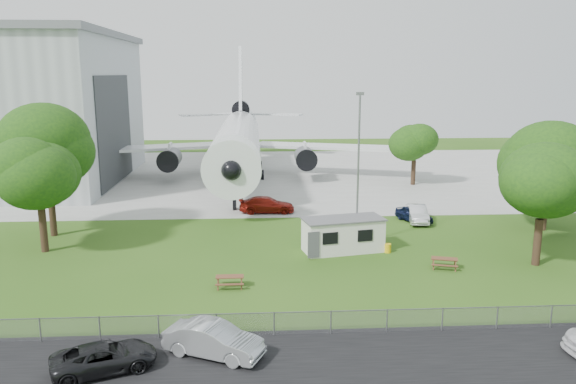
{
  "coord_description": "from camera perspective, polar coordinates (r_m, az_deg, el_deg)",
  "views": [
    {
      "loc": [
        0.09,
        -36.84,
        13.54
      ],
      "look_at": [
        2.78,
        8.0,
        4.0
      ],
      "focal_mm": 35.0,
      "sensor_mm": 36.0,
      "label": 1
    }
  ],
  "objects": [
    {
      "name": "lamp_mast",
      "position": [
        44.44,
        7.14,
        2.13
      ],
      "size": [
        0.16,
        0.16,
        12.0
      ],
      "primitive_type": "cylinder",
      "color": "slate",
      "rests_on": "ground"
    },
    {
      "name": "tree_far_apron",
      "position": [
        70.33,
        12.75,
        4.9
      ],
      "size": [
        5.22,
        5.22,
        7.85
      ],
      "color": "#382619",
      "rests_on": "ground"
    },
    {
      "name": "tree_east_back",
      "position": [
        53.31,
        24.97,
        2.44
      ],
      "size": [
        8.49,
        8.49,
        9.98
      ],
      "color": "#382619",
      "rests_on": "ground"
    },
    {
      "name": "car_ne_hatch",
      "position": [
        53.34,
        12.67,
        -2.25
      ],
      "size": [
        3.15,
        4.36,
        1.38
      ],
      "primitive_type": "imported",
      "rotation": [
        0.0,
        0.0,
        0.42
      ],
      "color": "black",
      "rests_on": "ground"
    },
    {
      "name": "tree_west_big",
      "position": [
        50.45,
        -23.33,
        4.1
      ],
      "size": [
        7.49,
        7.49,
        11.23
      ],
      "color": "#382619",
      "rests_on": "ground"
    },
    {
      "name": "picnic_east",
      "position": [
        41.56,
        15.56,
        -7.48
      ],
      "size": [
        2.14,
        1.94,
        0.76
      ],
      "primitive_type": null,
      "rotation": [
        0.0,
        0.0,
        -0.28
      ],
      "color": "brown",
      "rests_on": "ground"
    },
    {
      "name": "tree_west_small",
      "position": [
        46.2,
        -24.07,
        1.98
      ],
      "size": [
        6.08,
        6.08,
        9.41
      ],
      "color": "#382619",
      "rests_on": "ground"
    },
    {
      "name": "car_west_estate",
      "position": [
        28.32,
        -18.16,
        -15.71
      ],
      "size": [
        5.22,
        3.76,
        1.32
      ],
      "primitive_type": "imported",
      "rotation": [
        0.0,
        0.0,
        1.94
      ],
      "color": "black",
      "rests_on": "ground"
    },
    {
      "name": "ground",
      "position": [
        39.25,
        -3.39,
        -8.21
      ],
      "size": [
        160.0,
        160.0,
        0.0
      ],
      "primitive_type": "plane",
      "color": "#40681F"
    },
    {
      "name": "car_centre_sedan",
      "position": [
        28.44,
        -7.55,
        -14.71
      ],
      "size": [
        5.2,
        3.63,
        1.63
      ],
      "primitive_type": "imported",
      "rotation": [
        0.0,
        0.0,
        1.14
      ],
      "color": "#BABDC2",
      "rests_on": "ground"
    },
    {
      "name": "asphalt_strip",
      "position": [
        27.41,
        -3.33,
        -17.61
      ],
      "size": [
        120.0,
        8.0,
        0.02
      ],
      "primitive_type": "cube",
      "color": "black",
      "rests_on": "ground"
    },
    {
      "name": "tree_east_front",
      "position": [
        43.12,
        24.47,
        0.6
      ],
      "size": [
        6.48,
        6.48,
        9.09
      ],
      "color": "#382619",
      "rests_on": "ground"
    },
    {
      "name": "fence",
      "position": [
        30.51,
        -3.35,
        -14.38
      ],
      "size": [
        58.0,
        0.04,
        1.3
      ],
      "primitive_type": "cube",
      "color": "gray",
      "rests_on": "ground"
    },
    {
      "name": "car_ne_sedan",
      "position": [
        53.37,
        13.0,
        -2.18
      ],
      "size": [
        2.2,
        4.79,
        1.52
      ],
      "primitive_type": "imported",
      "rotation": [
        0.0,
        0.0,
        -0.13
      ],
      "color": "silver",
      "rests_on": "ground"
    },
    {
      "name": "concrete_apron",
      "position": [
        76.05,
        -3.45,
        1.72
      ],
      "size": [
        120.0,
        46.0,
        0.03
      ],
      "primitive_type": "cube",
      "color": "#B7B7B2",
      "rests_on": "ground"
    },
    {
      "name": "picnic_west",
      "position": [
        36.91,
        -5.92,
        -9.6
      ],
      "size": [
        1.82,
        1.52,
        0.76
      ],
      "primitive_type": null,
      "rotation": [
        0.0,
        0.0,
        0.01
      ],
      "color": "brown",
      "rests_on": "ground"
    },
    {
      "name": "site_cabin",
      "position": [
        43.66,
        5.63,
        -4.33
      ],
      "size": [
        6.96,
        3.92,
        2.62
      ],
      "color": "silver",
      "rests_on": "ground"
    },
    {
      "name": "airliner",
      "position": [
        73.19,
        -5.07,
        5.46
      ],
      "size": [
        46.36,
        47.73,
        17.69
      ],
      "color": "white",
      "rests_on": "ground"
    },
    {
      "name": "car_apron_van",
      "position": [
        55.45,
        -2.17,
        -1.31
      ],
      "size": [
        5.51,
        2.41,
        1.58
      ],
      "primitive_type": "imported",
      "rotation": [
        0.0,
        0.0,
        1.53
      ],
      "color": "maroon",
      "rests_on": "ground"
    }
  ]
}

